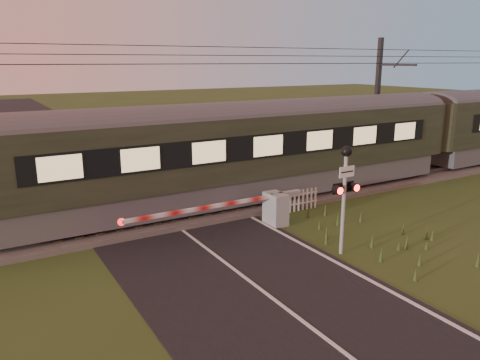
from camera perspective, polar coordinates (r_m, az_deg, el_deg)
ground at (r=12.16m, az=2.32°, el=-13.12°), size 160.00×160.00×0.00m
road at (r=12.00m, az=3.01°, el=-13.49°), size 6.00×140.00×0.03m
track_bed at (r=17.53m, az=-9.22°, el=-4.29°), size 140.00×3.40×0.39m
overhead_wires at (r=16.64m, az=-10.02°, el=14.53°), size 120.00×0.62×0.62m
train at (r=25.48m, az=21.52°, el=5.58°), size 40.52×2.79×3.77m
boom_gate at (r=16.32m, az=3.55°, el=-3.44°), size 6.60×0.87×1.16m
crossing_signal at (r=13.80m, az=12.67°, el=-0.09°), size 0.83×0.35×3.28m
picket_fence at (r=17.94m, az=6.65°, el=-2.58°), size 2.23×0.07×0.83m
catenary_mast at (r=25.97m, az=16.44°, el=9.15°), size 0.21×2.46×6.76m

